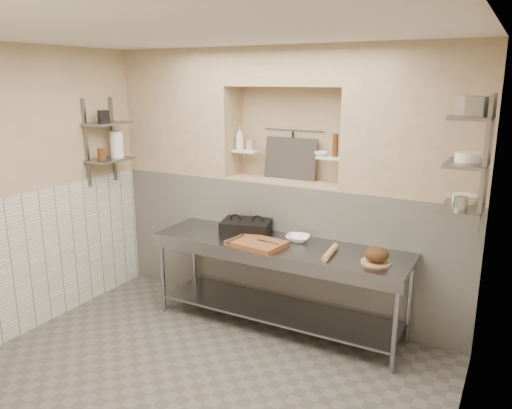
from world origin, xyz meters
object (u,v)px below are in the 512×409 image
Objects in this scene: mixing_bowl at (298,238)px; bottle_soap at (240,138)px; prep_table at (278,268)px; jug_left at (117,144)px; bread_loaf at (377,254)px; cutting_board at (257,243)px; rolling_pin at (330,252)px; panini_press at (246,227)px; bowl_alcove at (321,154)px.

mixing_bowl is 1.34m from bottle_soap.
prep_table is 8.91× the size of jug_left.
bottle_soap is at bearing 160.12° from bread_loaf.
rolling_pin is at bearing 6.91° from cutting_board.
rolling_pin is 1.73m from bottle_soap.
rolling_pin is at bearing -1.03° from jug_left.
prep_table is at bearing 176.34° from bread_loaf.
bread_loaf is 0.86× the size of bottle_soap.
panini_press is 2.43× the size of mixing_bowl.
bowl_alcove reaches higher than panini_press.
mixing_bowl is at bearing 49.32° from prep_table.
mixing_bowl is at bearing 151.73° from rolling_pin.
prep_table is 6.72× the size of rolling_pin.
prep_table is 10.89× the size of mixing_bowl.
prep_table is 1.05m from bread_loaf.
rolling_pin is 1.08m from bowl_alcove.
prep_table is 19.05× the size of bowl_alcove.
prep_table is at bearing -110.79° from bowl_alcove.
prep_table is 1.24m from bowl_alcove.
cutting_board is 1.81× the size of jug_left.
jug_left is at bearing -179.42° from prep_table.
bottle_soap reaches higher than panini_press.
mixing_bowl is 0.95× the size of bottle_soap.
mixing_bowl is (0.29, 0.32, 0.01)m from cutting_board.
cutting_board is 0.43m from mixing_bowl.
jug_left reaches higher than bowl_alcove.
bottle_soap is (-1.75, 0.63, 0.86)m from bread_loaf.
panini_press is at bearing 167.35° from rolling_pin.
cutting_board is at bearing -117.20° from bowl_alcove.
prep_table is 1.53m from bottle_soap.
cutting_board reaches higher than prep_table.
bread_loaf is at bearing -3.66° from prep_table.
jug_left reaches higher than prep_table.
cutting_board is 0.73m from rolling_pin.
bottle_soap is (-0.76, 0.57, 1.20)m from prep_table.
prep_table is 0.36m from cutting_board.
rolling_pin is 1.54× the size of bottle_soap.
bowl_alcove is at bearing 62.80° from cutting_board.
cutting_board is 1.32m from bottle_soap.
jug_left is (-1.58, -0.18, 0.79)m from panini_press.
bread_loaf is (1.15, 0.09, 0.06)m from cutting_board.
bottle_soap is 0.97m from bowl_alcove.
panini_press is 1.10× the size of cutting_board.
rolling_pin is 1.78× the size of bread_loaf.
jug_left reaches higher than rolling_pin.
rolling_pin is at bearing -25.63° from bottle_soap.
jug_left is at bearing 178.97° from rolling_pin.
bowl_alcove reaches higher than rolling_pin.
cutting_board is at bearing -62.44° from panini_press.
jug_left is (-3.02, 0.04, 0.78)m from bread_loaf.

